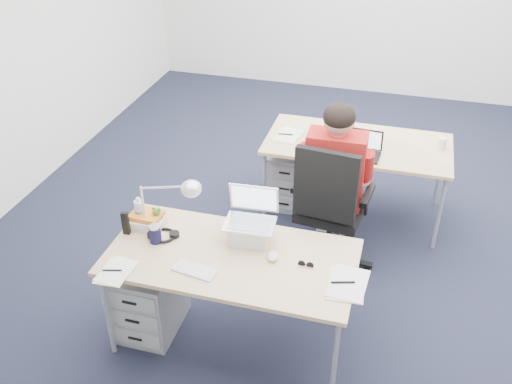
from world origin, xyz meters
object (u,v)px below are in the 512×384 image
Objects in this scene: desk_near at (231,261)px; wireless_keyboard at (195,270)px; desk_far at (358,147)px; bear_figurine at (157,217)px; drawer_pedestal_near at (149,296)px; computer_mouse at (273,256)px; drawer_pedestal_far at (290,175)px; cordless_phone at (126,223)px; desk_lamp at (162,204)px; far_cup at (442,143)px; book_stack at (148,220)px; water_bottle at (140,211)px; sunglasses at (306,264)px; can_koozie at (155,234)px; office_chair at (328,230)px; seated_person at (336,179)px; silver_laptop at (250,218)px; headphones at (163,235)px; dark_laptop at (362,144)px.

wireless_keyboard is at bearing -129.90° from desk_near.
desk_far is 10.38× the size of bear_figurine.
desk_far reaches higher than drawer_pedestal_near.
computer_mouse is 0.69× the size of bear_figurine.
drawer_pedestal_far is 3.21× the size of cordless_phone.
desk_lamp is 4.54× the size of far_cup.
drawer_pedestal_far is 1.86m from book_stack.
drawer_pedestal_far is at bearing 72.51° from drawer_pedestal_near.
bear_figurine is at bearing 3.83° from water_bottle.
desk_near is 0.49m from sunglasses.
can_koozie is (-0.52, -1.82, 0.52)m from drawer_pedestal_far.
office_chair is 5.06× the size of book_stack.
sunglasses is 1.00× the size of far_cup.
can_koozie is 0.60× the size of water_bottle.
seated_person is at bearing -99.19° from desk_far.
cordless_phone is at bearing 172.35° from can_koozie.
office_chair reaches higher than cordless_phone.
seated_person is at bearing 41.99° from book_stack.
seated_person is 1.56m from can_koozie.
desk_lamp is 2.52m from far_cup.
silver_laptop is at bearing -87.27° from drawer_pedestal_far.
far_cup is at bearing 41.43° from book_stack.
headphones is at bearing -83.04° from desk_lamp.
silver_laptop reaches higher than far_cup.
drawer_pedestal_near is at bearing -76.35° from book_stack.
seated_person reaches higher than drawer_pedestal_near.
computer_mouse reaches higher than wireless_keyboard.
desk_near is 0.30m from silver_laptop.
headphones is 0.08m from can_koozie.
sunglasses is at bearing -93.61° from desk_far.
seated_person is at bearing 37.08° from cordless_phone.
cordless_phone is 1.23m from sunglasses.
dark_laptop is 3.05× the size of far_cup.
desk_far is 0.88m from office_chair.
can_koozie reaches higher than drawer_pedestal_near.
wireless_keyboard is 0.56m from bear_figurine.
far_cup reaches higher than computer_mouse.
far_cup is (2.04, 1.83, -0.04)m from cordless_phone.
desk_near is 0.60m from desk_lamp.
sunglasses is (-0.01, -1.15, 0.05)m from seated_person.
drawer_pedestal_near is 0.65m from wireless_keyboard.
drawer_pedestal_far is 4.28× the size of can_koozie.
water_bottle reaches higher than headphones.
wireless_keyboard is 1.94m from dark_laptop.
silver_laptop reaches higher than headphones.
cordless_phone is (-0.15, 0.08, 0.54)m from drawer_pedestal_near.
can_koozie is at bearing -134.30° from far_cup.
water_bottle reaches higher than desk_far.
far_cup reaches higher than desk_near.
book_stack is at bearing 132.46° from headphones.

